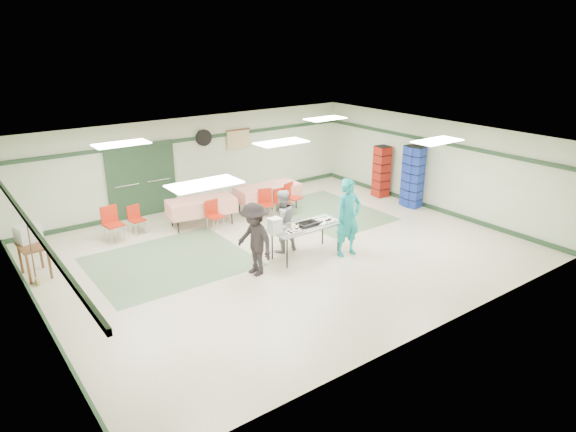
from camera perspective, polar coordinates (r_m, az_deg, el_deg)
floor at (r=12.62m, az=-0.69°, el=-3.83°), size 11.00×11.00×0.00m
ceiling at (r=11.80m, az=-0.74°, el=8.27°), size 11.00×11.00×0.00m
wall_back at (r=15.88m, az=-10.27°, el=5.99°), size 11.00×0.00×11.00m
wall_front at (r=9.11m, az=16.08°, el=-5.05°), size 11.00×0.00×11.00m
wall_left at (r=10.18m, az=-26.81°, el=-3.81°), size 0.00×9.00×9.00m
wall_right at (r=15.86m, az=15.74°, el=5.54°), size 0.00×9.00×9.00m
trim_back at (r=15.71m, az=-10.37°, el=8.45°), size 11.00×0.06×0.10m
baseboard_back at (r=16.21m, az=-9.94°, el=1.54°), size 11.00×0.06×0.12m
trim_left at (r=9.95m, az=-27.26°, el=-0.07°), size 0.06×9.00×0.10m
baseboard_left at (r=10.72m, az=-25.58°, el=-10.12°), size 0.06×9.00×0.12m
trim_right at (r=15.69m, az=15.90°, el=8.00°), size 0.06×9.00×0.10m
baseboard_right at (r=16.19m, az=15.25°, el=1.11°), size 0.06×9.00×0.12m
green_patch_a at (r=12.31m, az=-12.99°, el=-4.98°), size 3.50×3.00×0.01m
green_patch_b at (r=15.33m, az=4.55°, el=0.50°), size 2.50×3.50×0.01m
double_door_left at (r=15.10m, az=-17.58°, el=3.48°), size 0.90×0.06×2.10m
double_door_right at (r=15.42m, az=-14.26°, el=4.12°), size 0.90×0.06×2.10m
door_frame at (r=15.23m, az=-15.89°, el=3.79°), size 2.00×0.03×2.15m
wall_fan at (r=15.81m, az=-9.34°, el=8.58°), size 0.50×0.10×0.50m
scroll_banner at (r=16.42m, az=-5.55°, el=8.45°), size 0.80×0.02×0.60m
serving_table at (r=12.09m, az=2.02°, el=-1.27°), size 1.80×0.74×0.76m
sheet_tray_right at (r=12.32m, az=3.88°, el=-0.60°), size 0.57×0.43×0.02m
sheet_tray_mid at (r=12.11m, az=1.08°, el=-0.94°), size 0.54×0.41×0.02m
sheet_tray_left at (r=11.68m, az=0.18°, el=-1.73°), size 0.59×0.45×0.02m
baking_pan at (r=12.06m, az=2.23°, el=-0.89°), size 0.50×0.32×0.08m
foam_box_stack at (r=11.55m, az=-1.49°, el=-1.09°), size 0.27×0.24×0.36m
volunteer_teal at (r=12.13m, az=6.71°, el=-0.18°), size 0.72×0.50×1.88m
volunteer_grey at (r=12.30m, az=-0.69°, el=-0.57°), size 0.76×0.60×1.55m
volunteer_dark at (r=11.13m, az=-3.74°, el=-2.61°), size 0.71×1.11×1.64m
dining_table_a at (r=15.28m, az=-2.25°, el=2.72°), size 1.97×0.97×0.77m
dining_table_b at (r=14.23m, az=-9.60°, el=1.14°), size 1.93×1.09×0.77m
chair_a at (r=14.90m, az=-0.81°, el=1.90°), size 0.38×0.38×0.78m
chair_b at (r=14.60m, az=-2.49°, el=1.71°), size 0.51×0.51×0.86m
chair_c at (r=15.09m, az=0.36°, el=2.40°), size 0.52×0.52×0.89m
chair_d at (r=13.80m, az=-8.28°, el=0.39°), size 0.42×0.42×0.85m
chair_loose_a at (r=14.07m, az=-16.59°, el=-0.08°), size 0.42×0.42×0.78m
chair_loose_b at (r=13.67m, az=-19.02°, el=-0.45°), size 0.49×0.49×0.94m
crate_stack_blue_a at (r=15.88m, az=13.94°, el=4.18°), size 0.47×0.47×1.87m
crate_stack_red at (r=16.79m, az=10.34°, el=4.89°), size 0.47×0.47×1.66m
crate_stack_blue_b at (r=15.99m, az=13.48°, el=4.32°), size 0.47×0.47×1.88m
printer_table at (r=12.39m, az=-26.51°, el=-3.34°), size 0.57×0.85×0.74m
office_printer at (r=12.51m, az=-26.93°, el=-1.71°), size 0.55×0.51×0.37m
broom at (r=11.99m, az=-26.63°, el=-3.46°), size 0.07×0.23×1.44m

